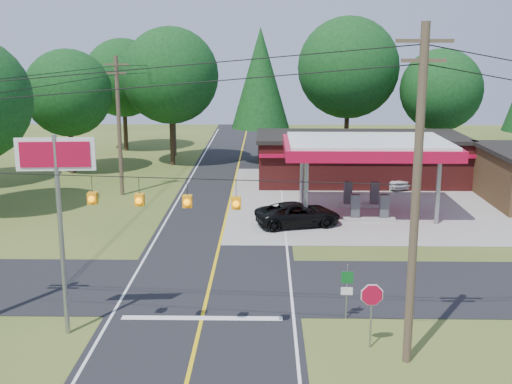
{
  "coord_description": "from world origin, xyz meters",
  "views": [
    {
      "loc": [
        2.59,
        -27.56,
        10.82
      ],
      "look_at": [
        2.0,
        7.0,
        2.8
      ],
      "focal_mm": 45.0,
      "sensor_mm": 36.0,
      "label": 1
    }
  ],
  "objects_px": {
    "big_stop_sign": "(58,186)",
    "octagonal_stop_sign": "(372,300)",
    "gas_canopy": "(367,149)",
    "sedan_car": "(389,178)",
    "suv_car": "(298,214)"
  },
  "relations": [
    {
      "from": "suv_car",
      "to": "octagonal_stop_sign",
      "type": "bearing_deg",
      "value": 171.89
    },
    {
      "from": "suv_car",
      "to": "big_stop_sign",
      "type": "bearing_deg",
      "value": 132.89
    },
    {
      "from": "gas_canopy",
      "to": "big_stop_sign",
      "type": "distance_m",
      "value": 22.86
    },
    {
      "from": "gas_canopy",
      "to": "big_stop_sign",
      "type": "bearing_deg",
      "value": -127.86
    },
    {
      "from": "gas_canopy",
      "to": "suv_car",
      "type": "bearing_deg",
      "value": -146.31
    },
    {
      "from": "sedan_car",
      "to": "gas_canopy",
      "type": "bearing_deg",
      "value": -133.39
    },
    {
      "from": "gas_canopy",
      "to": "suv_car",
      "type": "relative_size",
      "value": 2.06
    },
    {
      "from": "big_stop_sign",
      "to": "octagonal_stop_sign",
      "type": "height_order",
      "value": "big_stop_sign"
    },
    {
      "from": "suv_car",
      "to": "octagonal_stop_sign",
      "type": "distance_m",
      "value": 16.16
    },
    {
      "from": "gas_canopy",
      "to": "octagonal_stop_sign",
      "type": "distance_m",
      "value": 19.35
    },
    {
      "from": "suv_car",
      "to": "octagonal_stop_sign",
      "type": "height_order",
      "value": "octagonal_stop_sign"
    },
    {
      "from": "gas_canopy",
      "to": "big_stop_sign",
      "type": "height_order",
      "value": "big_stop_sign"
    },
    {
      "from": "sedan_car",
      "to": "big_stop_sign",
      "type": "relative_size",
      "value": 0.53
    },
    {
      "from": "octagonal_stop_sign",
      "to": "sedan_car",
      "type": "bearing_deg",
      "value": 78.24
    },
    {
      "from": "big_stop_sign",
      "to": "octagonal_stop_sign",
      "type": "xyz_separation_m",
      "value": [
        11.37,
        -1.0,
        -3.92
      ]
    }
  ]
}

